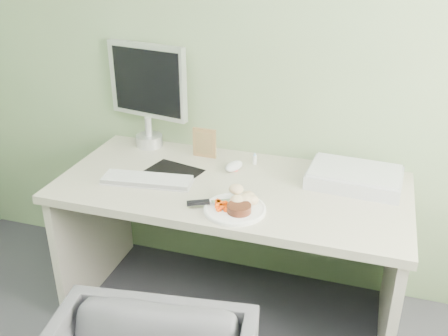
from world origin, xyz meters
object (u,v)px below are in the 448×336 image
(scanner, at_px, (355,178))
(monitor, at_px, (148,90))
(plate, at_px, (235,209))
(desk, at_px, (231,218))

(scanner, bearing_deg, monitor, 176.16)
(plate, xyz_separation_m, monitor, (-0.63, 0.54, 0.30))
(desk, relative_size, monitor, 2.94)
(plate, xyz_separation_m, scanner, (0.45, 0.39, 0.03))
(plate, relative_size, scanner, 0.63)
(desk, height_order, plate, plate)
(scanner, height_order, monitor, monitor)
(desk, distance_m, plate, 0.31)
(scanner, xyz_separation_m, monitor, (-1.09, 0.15, 0.27))
(desk, distance_m, scanner, 0.60)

